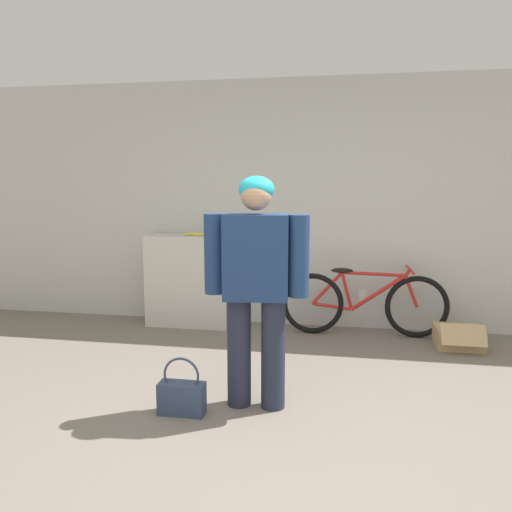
# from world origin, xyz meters

# --- Properties ---
(ground_plane) EXTENTS (14.00, 14.00, 0.00)m
(ground_plane) POSITION_xyz_m (0.00, 0.00, 0.00)
(ground_plane) COLOR slate
(wall_back) EXTENTS (8.00, 0.07, 2.60)m
(wall_back) POSITION_xyz_m (0.00, 2.83, 1.30)
(wall_back) COLOR silver
(wall_back) RESTS_ON ground_plane
(side_shelf) EXTENTS (0.89, 0.37, 0.98)m
(side_shelf) POSITION_xyz_m (-1.29, 2.59, 0.49)
(side_shelf) COLOR beige
(side_shelf) RESTS_ON ground_plane
(person) EXTENTS (0.71, 0.27, 1.58)m
(person) POSITION_xyz_m (-0.23, 0.75, 0.90)
(person) COLOR #23283D
(person) RESTS_ON ground_plane
(bicycle) EXTENTS (1.66, 0.46, 0.70)m
(bicycle) POSITION_xyz_m (0.56, 2.52, 0.33)
(bicycle) COLOR black
(bicycle) RESTS_ON ground_plane
(banana) EXTENTS (0.33, 0.09, 0.04)m
(banana) POSITION_xyz_m (-1.17, 2.56, 0.99)
(banana) COLOR #EAD64C
(banana) RESTS_ON side_shelf
(handbag) EXTENTS (0.31, 0.13, 0.39)m
(handbag) POSITION_xyz_m (-0.69, 0.54, 0.12)
(handbag) COLOR #334260
(handbag) RESTS_ON ground_plane
(cardboard_box) EXTENTS (0.41, 0.46, 0.26)m
(cardboard_box) POSITION_xyz_m (1.43, 2.32, 0.09)
(cardboard_box) COLOR tan
(cardboard_box) RESTS_ON ground_plane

